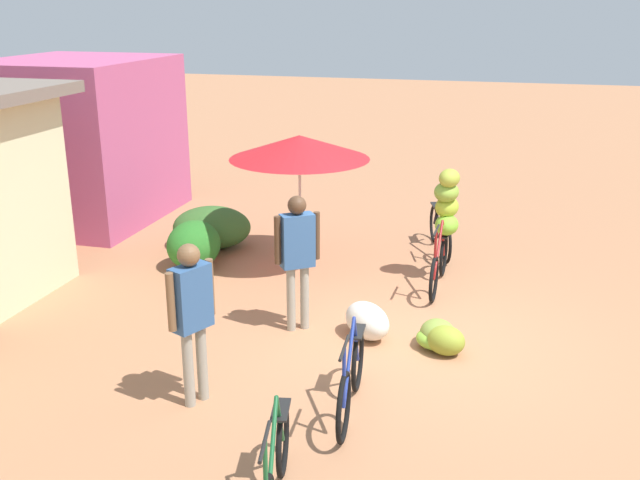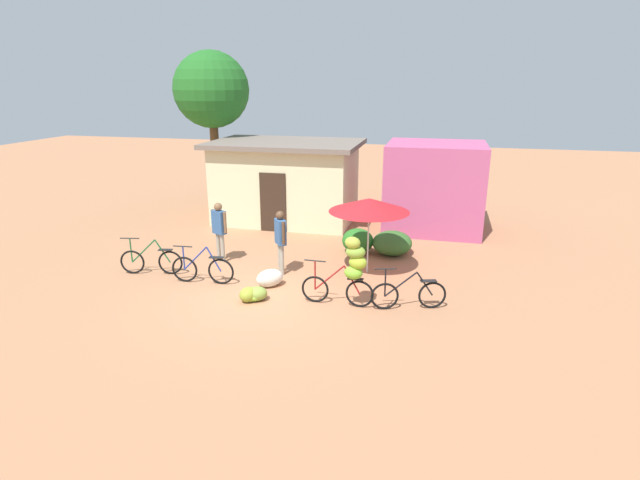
{
  "view_description": "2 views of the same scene",
  "coord_description": "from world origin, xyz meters",
  "px_view_note": "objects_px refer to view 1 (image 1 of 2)",
  "views": [
    {
      "loc": [
        -8.04,
        -0.97,
        3.93
      ],
      "look_at": [
        0.05,
        1.21,
        1.16
      ],
      "focal_mm": 40.98,
      "sensor_mm": 36.0,
      "label": 1
    },
    {
      "loc": [
        3.88,
        -10.42,
        4.93
      ],
      "look_at": [
        1.02,
        1.4,
        1.04
      ],
      "focal_mm": 28.22,
      "sensor_mm": 36.0,
      "label": 2
    }
  ],
  "objects_px": {
    "bicycle_by_shop": "(440,231)",
    "person_bystander": "(297,249)",
    "shop_pink": "(81,140)",
    "bicycle_leftmost": "(275,473)",
    "produce_sack": "(367,321)",
    "bicycle_center_loaded": "(445,217)",
    "market_umbrella": "(299,147)",
    "banana_pile_on_ground": "(441,338)",
    "person_vendor": "(192,307)",
    "bicycle_near_pile": "(351,379)"
  },
  "relations": [
    {
      "from": "person_vendor",
      "to": "bicycle_leftmost",
      "type": "bearing_deg",
      "value": -136.58
    },
    {
      "from": "person_vendor",
      "to": "market_umbrella",
      "type": "bearing_deg",
      "value": 1.75
    },
    {
      "from": "bicycle_leftmost",
      "to": "produce_sack",
      "type": "relative_size",
      "value": 2.35
    },
    {
      "from": "shop_pink",
      "to": "person_vendor",
      "type": "distance_m",
      "value": 7.47
    },
    {
      "from": "bicycle_leftmost",
      "to": "person_vendor",
      "type": "bearing_deg",
      "value": 43.42
    },
    {
      "from": "banana_pile_on_ground",
      "to": "produce_sack",
      "type": "xyz_separation_m",
      "value": [
        0.1,
        0.9,
        0.07
      ]
    },
    {
      "from": "bicycle_center_loaded",
      "to": "banana_pile_on_ground",
      "type": "bearing_deg",
      "value": -174.43
    },
    {
      "from": "shop_pink",
      "to": "bicycle_leftmost",
      "type": "bearing_deg",
      "value": -139.23
    },
    {
      "from": "bicycle_near_pile",
      "to": "person_bystander",
      "type": "distance_m",
      "value": 2.15
    },
    {
      "from": "shop_pink",
      "to": "bicycle_near_pile",
      "type": "bearing_deg",
      "value": -130.77
    },
    {
      "from": "person_vendor",
      "to": "bicycle_center_loaded",
      "type": "bearing_deg",
      "value": -26.77
    },
    {
      "from": "bicycle_center_loaded",
      "to": "person_bystander",
      "type": "xyz_separation_m",
      "value": [
        -2.14,
        1.56,
        0.08
      ]
    },
    {
      "from": "market_umbrella",
      "to": "person_bystander",
      "type": "relative_size",
      "value": 1.22
    },
    {
      "from": "bicycle_near_pile",
      "to": "bicycle_leftmost",
      "type": "bearing_deg",
      "value": 171.0
    },
    {
      "from": "bicycle_near_pile",
      "to": "person_bystander",
      "type": "height_order",
      "value": "person_bystander"
    },
    {
      "from": "bicycle_by_shop",
      "to": "person_bystander",
      "type": "relative_size",
      "value": 0.96
    },
    {
      "from": "person_bystander",
      "to": "market_umbrella",
      "type": "bearing_deg",
      "value": 15.83
    },
    {
      "from": "shop_pink",
      "to": "person_bystander",
      "type": "xyz_separation_m",
      "value": [
        -3.76,
        -5.3,
        -0.41
      ]
    },
    {
      "from": "banana_pile_on_ground",
      "to": "person_bystander",
      "type": "xyz_separation_m",
      "value": [
        0.12,
        1.78,
        0.91
      ]
    },
    {
      "from": "bicycle_center_loaded",
      "to": "shop_pink",
      "type": "bearing_deg",
      "value": 76.75
    },
    {
      "from": "produce_sack",
      "to": "person_bystander",
      "type": "bearing_deg",
      "value": 88.92
    },
    {
      "from": "bicycle_by_shop",
      "to": "bicycle_center_loaded",
      "type": "bearing_deg",
      "value": -172.05
    },
    {
      "from": "produce_sack",
      "to": "market_umbrella",
      "type": "bearing_deg",
      "value": 34.14
    },
    {
      "from": "bicycle_by_shop",
      "to": "banana_pile_on_ground",
      "type": "bearing_deg",
      "value": -173.56
    },
    {
      "from": "produce_sack",
      "to": "person_vendor",
      "type": "xyz_separation_m",
      "value": [
        -1.93,
        1.38,
        0.83
      ]
    },
    {
      "from": "bicycle_by_shop",
      "to": "person_vendor",
      "type": "bearing_deg",
      "value": 160.7
    },
    {
      "from": "bicycle_by_shop",
      "to": "person_bystander",
      "type": "bearing_deg",
      "value": 158.01
    },
    {
      "from": "bicycle_leftmost",
      "to": "bicycle_by_shop",
      "type": "relative_size",
      "value": 0.99
    },
    {
      "from": "bicycle_near_pile",
      "to": "banana_pile_on_ground",
      "type": "xyz_separation_m",
      "value": [
        1.61,
        -0.71,
        -0.22
      ]
    },
    {
      "from": "banana_pile_on_ground",
      "to": "shop_pink",
      "type": "bearing_deg",
      "value": 61.31
    },
    {
      "from": "produce_sack",
      "to": "person_bystander",
      "type": "relative_size",
      "value": 0.41
    },
    {
      "from": "person_vendor",
      "to": "bicycle_near_pile",
      "type": "bearing_deg",
      "value": -82.3
    },
    {
      "from": "bicycle_near_pile",
      "to": "produce_sack",
      "type": "xyz_separation_m",
      "value": [
        1.72,
        0.19,
        -0.15
      ]
    },
    {
      "from": "market_umbrella",
      "to": "bicycle_leftmost",
      "type": "relative_size",
      "value": 1.27
    },
    {
      "from": "market_umbrella",
      "to": "produce_sack",
      "type": "bearing_deg",
      "value": -145.86
    },
    {
      "from": "shop_pink",
      "to": "bicycle_center_loaded",
      "type": "bearing_deg",
      "value": -103.25
    },
    {
      "from": "bicycle_leftmost",
      "to": "market_umbrella",
      "type": "bearing_deg",
      "value": 14.58
    },
    {
      "from": "market_umbrella",
      "to": "person_vendor",
      "type": "relative_size",
      "value": 1.23
    },
    {
      "from": "shop_pink",
      "to": "banana_pile_on_ground",
      "type": "xyz_separation_m",
      "value": [
        -3.88,
        -7.08,
        -1.32
      ]
    },
    {
      "from": "bicycle_center_loaded",
      "to": "person_bystander",
      "type": "bearing_deg",
      "value": 143.84
    },
    {
      "from": "shop_pink",
      "to": "bicycle_center_loaded",
      "type": "relative_size",
      "value": 1.9
    },
    {
      "from": "bicycle_leftmost",
      "to": "person_vendor",
      "type": "xyz_separation_m",
      "value": [
        1.39,
        1.31,
        0.69
      ]
    },
    {
      "from": "produce_sack",
      "to": "person_vendor",
      "type": "bearing_deg",
      "value": 144.44
    },
    {
      "from": "banana_pile_on_ground",
      "to": "produce_sack",
      "type": "relative_size",
      "value": 1.04
    },
    {
      "from": "market_umbrella",
      "to": "bicycle_center_loaded",
      "type": "height_order",
      "value": "market_umbrella"
    },
    {
      "from": "produce_sack",
      "to": "bicycle_by_shop",
      "type": "bearing_deg",
      "value": -8.3
    },
    {
      "from": "market_umbrella",
      "to": "bicycle_leftmost",
      "type": "bearing_deg",
      "value": -165.42
    },
    {
      "from": "shop_pink",
      "to": "market_umbrella",
      "type": "distance_m",
      "value": 4.94
    },
    {
      "from": "market_umbrella",
      "to": "banana_pile_on_ground",
      "type": "height_order",
      "value": "market_umbrella"
    },
    {
      "from": "bicycle_leftmost",
      "to": "banana_pile_on_ground",
      "type": "height_order",
      "value": "bicycle_leftmost"
    }
  ]
}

